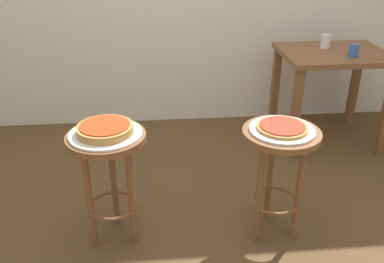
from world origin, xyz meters
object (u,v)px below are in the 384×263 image
stool_middle (109,162)px  cup_far_edge (326,41)px  pizza_middle (105,129)px  dining_table (332,69)px  cup_near_edge (354,51)px  pizza_foreground (282,127)px  serving_plate_middle (106,134)px  serving_plate_foreground (282,130)px  stool_foreground (279,158)px

stool_middle → cup_far_edge: 2.06m
stool_middle → pizza_middle: bearing=2.6°
stool_middle → cup_far_edge: size_ratio=6.36×
pizza_middle → dining_table: bearing=33.6°
dining_table → cup_near_edge: (0.07, -0.16, 0.19)m
pizza_foreground → cup_near_edge: size_ratio=2.84×
stool_middle → serving_plate_middle: size_ratio=1.76×
cup_near_edge → stool_middle: bearing=-151.4°
serving_plate_middle → cup_near_edge: 1.99m
serving_plate_foreground → cup_near_edge: size_ratio=3.63×
serving_plate_middle → dining_table: (1.67, 1.11, -0.05)m
stool_middle → cup_near_edge: bearing=28.6°
stool_middle → dining_table: size_ratio=0.81×
cup_near_edge → serving_plate_middle: bearing=-151.4°
pizza_middle → dining_table: dining_table is taller
cup_near_edge → stool_foreground: bearing=-129.8°
pizza_foreground → cup_near_edge: 1.29m
stool_foreground → cup_far_edge: cup_far_edge is taller
serving_plate_middle → pizza_middle: size_ratio=1.30×
serving_plate_foreground → serving_plate_middle: (-0.92, 0.04, 0.00)m
serving_plate_foreground → dining_table: size_ratio=0.42×
cup_near_edge → cup_far_edge: cup_far_edge is taller
pizza_middle → dining_table: size_ratio=0.35×
serving_plate_foreground → dining_table: bearing=56.8°
dining_table → serving_plate_middle: bearing=-146.4°
stool_foreground → stool_middle: (-0.92, 0.04, 0.00)m
stool_foreground → serving_plate_foreground: bearing=166.0°
serving_plate_foreground → cup_far_edge: cup_far_edge is taller
serving_plate_foreground → dining_table: dining_table is taller
cup_far_edge → stool_middle: bearing=-143.2°
serving_plate_foreground → stool_middle: size_ratio=0.52×
pizza_foreground → pizza_middle: bearing=177.8°
serving_plate_foreground → cup_far_edge: 1.45m
pizza_foreground → stool_middle: pizza_foreground is taller
stool_middle → serving_plate_middle: 0.17m
pizza_foreground → pizza_middle: (-0.92, 0.04, 0.01)m
cup_far_edge → dining_table: bearing=-70.8°
dining_table → pizza_foreground: bearing=-123.2°
pizza_middle → serving_plate_foreground: bearing=-2.2°
pizza_foreground → serving_plate_middle: bearing=177.8°
stool_foreground → serving_plate_middle: bearing=177.8°
stool_middle → cup_near_edge: cup_near_edge is taller
cup_near_edge → pizza_middle: bearing=-151.4°
dining_table → cup_far_edge: bearing=109.2°
stool_foreground → pizza_foreground: (-0.00, 0.00, 0.19)m
pizza_middle → cup_near_edge: 1.98m
stool_middle → dining_table: 2.01m
serving_plate_middle → cup_near_edge: bearing=28.6°
serving_plate_foreground → pizza_middle: size_ratio=1.19×
serving_plate_foreground → pizza_middle: pizza_middle is taller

